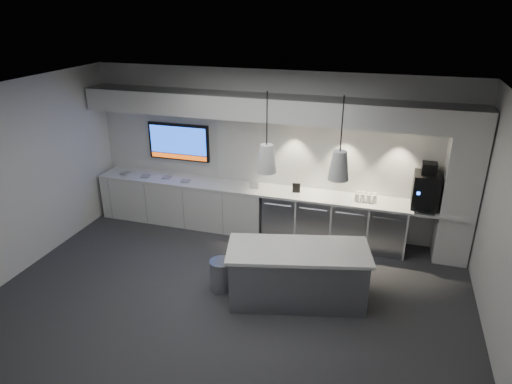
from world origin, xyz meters
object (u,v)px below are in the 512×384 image
(island, at_px, (297,275))
(bin, at_px, (222,275))
(coffee_machine, at_px, (426,189))
(wall_tv, at_px, (179,142))

(island, xyz_separation_m, bin, (-1.15, -0.07, -0.18))
(coffee_machine, bearing_deg, island, -131.04)
(wall_tv, relative_size, bin, 2.53)
(island, distance_m, coffee_machine, 2.71)
(wall_tv, distance_m, bin, 3.11)
(coffee_machine, bearing_deg, bin, -144.41)
(bin, distance_m, coffee_machine, 3.64)
(island, distance_m, bin, 1.17)
(wall_tv, bearing_deg, coffee_machine, -3.08)
(island, bearing_deg, bin, 169.68)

